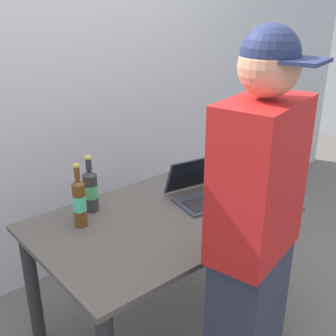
{
  "coord_description": "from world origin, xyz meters",
  "views": [
    {
      "loc": [
        -1.17,
        -1.42,
        1.76
      ],
      "look_at": [
        0.04,
        0.0,
        0.98
      ],
      "focal_mm": 44.81,
      "sensor_mm": 36.0,
      "label": 1
    }
  ],
  "objects": [
    {
      "name": "ground_plane",
      "position": [
        0.0,
        0.0,
        0.0
      ],
      "size": [
        8.0,
        8.0,
        0.0
      ],
      "primitive_type": "plane",
      "color": "slate",
      "rests_on": "ground"
    },
    {
      "name": "back_wall",
      "position": [
        0.0,
        0.93,
        1.3
      ],
      "size": [
        6.0,
        0.1,
        2.6
      ],
      "primitive_type": "cube",
      "color": "silver",
      "rests_on": "ground"
    },
    {
      "name": "person_figure",
      "position": [
        -0.05,
        -0.6,
        0.86
      ],
      "size": [
        0.43,
        0.34,
        1.68
      ],
      "color": "#2D3347",
      "rests_on": "ground"
    },
    {
      "name": "beer_bottle_green",
      "position": [
        -0.23,
        0.28,
        0.85
      ],
      "size": [
        0.08,
        0.08,
        0.3
      ],
      "color": "#333333",
      "rests_on": "desk"
    },
    {
      "name": "desk",
      "position": [
        0.0,
        0.0,
        0.6
      ],
      "size": [
        1.26,
        0.82,
        0.73
      ],
      "color": "#56514C",
      "rests_on": "ground"
    },
    {
      "name": "coffee_mug",
      "position": [
        0.53,
        0.17,
        0.77
      ],
      "size": [
        0.12,
        0.09,
        0.08
      ],
      "color": "#BF4C33",
      "rests_on": "desk"
    },
    {
      "name": "beer_bottle_brown",
      "position": [
        -0.35,
        0.18,
        0.86
      ],
      "size": [
        0.06,
        0.06,
        0.32
      ],
      "color": "brown",
      "rests_on": "desk"
    },
    {
      "name": "laptop",
      "position": [
        0.29,
        0.02,
        0.78
      ],
      "size": [
        0.36,
        0.36,
        0.21
      ],
      "color": "#383D4C",
      "rests_on": "desk"
    }
  ]
}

